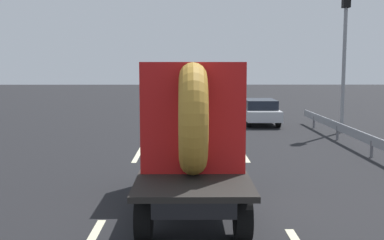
{
  "coord_description": "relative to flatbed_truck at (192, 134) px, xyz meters",
  "views": [
    {
      "loc": [
        -0.39,
        -9.76,
        3.02
      ],
      "look_at": [
        -0.3,
        0.7,
        1.78
      ],
      "focal_mm": 44.26,
      "sensor_mm": 36.0,
      "label": 1
    }
  ],
  "objects": [
    {
      "name": "ground_plane",
      "position": [
        0.3,
        -0.37,
        -1.51
      ],
      "size": [
        120.0,
        120.0,
        0.0
      ],
      "primitive_type": "plane",
      "color": "black"
    },
    {
      "name": "flatbed_truck",
      "position": [
        0.0,
        0.0,
        0.0
      ],
      "size": [
        2.02,
        5.17,
        3.06
      ],
      "color": "black",
      "rests_on": "ground_plane"
    },
    {
      "name": "distant_sedan",
      "position": [
        3.53,
        13.54,
        -0.84
      ],
      "size": [
        1.65,
        3.84,
        1.25
      ],
      "color": "black",
      "rests_on": "ground_plane"
    },
    {
      "name": "traffic_light",
      "position": [
        6.72,
        10.54,
        2.57
      ],
      "size": [
        0.42,
        0.36,
        6.32
      ],
      "color": "gray",
      "rests_on": "ground_plane"
    },
    {
      "name": "guardrail",
      "position": [
        5.88,
        6.73,
        -0.98
      ],
      "size": [
        0.1,
        14.18,
        0.71
      ],
      "color": "gray",
      "rests_on": "ground_plane"
    },
    {
      "name": "lane_dash_left_far",
      "position": [
        -1.77,
        5.59,
        -1.51
      ],
      "size": [
        0.16,
        2.92,
        0.01
      ],
      "primitive_type": "cube",
      "rotation": [
        0.0,
        0.0,
        1.57
      ],
      "color": "beige",
      "rests_on": "ground_plane"
    },
    {
      "name": "lane_dash_right_far",
      "position": [
        1.77,
        5.59,
        -1.51
      ],
      "size": [
        0.16,
        2.91,
        0.01
      ],
      "primitive_type": "cube",
      "rotation": [
        0.0,
        0.0,
        1.57
      ],
      "color": "beige",
      "rests_on": "ground_plane"
    }
  ]
}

